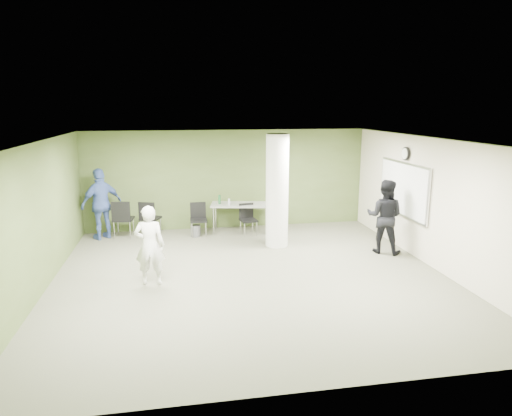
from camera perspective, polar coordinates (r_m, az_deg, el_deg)
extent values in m
plane|color=#4C4C3C|center=(9.57, -0.68, -8.50)|extent=(8.00, 8.00, 0.00)
plane|color=white|center=(8.95, -0.72, 8.46)|extent=(8.00, 8.00, 0.00)
cube|color=#485829|center=(13.06, -3.57, 3.57)|extent=(8.00, 2.80, 0.02)
cube|color=#485829|center=(9.40, -25.53, -1.23)|extent=(0.02, 8.00, 2.80)
cube|color=beige|center=(10.56, 21.24, 0.57)|extent=(0.02, 8.00, 2.80)
cylinder|color=silver|center=(11.27, 2.66, 2.14)|extent=(0.56, 0.56, 2.80)
cube|color=silver|center=(11.53, 17.93, 2.28)|extent=(0.04, 2.30, 1.30)
cube|color=white|center=(11.52, 17.82, 2.27)|extent=(0.02, 2.20, 1.20)
cylinder|color=black|center=(11.42, 18.22, 6.47)|extent=(0.05, 0.32, 0.32)
cylinder|color=white|center=(11.41, 18.09, 6.48)|extent=(0.02, 0.26, 0.26)
cube|color=gray|center=(12.67, -1.83, 0.43)|extent=(1.78, 1.03, 0.04)
cylinder|color=silver|center=(12.53, -5.32, -1.63)|extent=(0.04, 0.04, 0.75)
cylinder|color=silver|center=(12.46, 1.59, -1.65)|extent=(0.04, 0.04, 0.75)
cylinder|color=silver|center=(13.09, -5.07, -0.99)|extent=(0.04, 0.04, 0.75)
cylinder|color=silver|center=(13.03, 1.54, -1.01)|extent=(0.04, 0.04, 0.75)
cylinder|color=#1C5427|center=(12.66, -4.59, 1.07)|extent=(0.07, 0.07, 0.25)
cylinder|color=#B2B2B7|center=(12.50, -3.39, 0.77)|extent=(0.06, 0.06, 0.18)
cylinder|color=#4C4C4C|center=(12.43, -7.56, -2.85)|extent=(0.27, 0.27, 0.31)
cube|color=black|center=(12.70, -16.24, -1.34)|extent=(0.57, 0.57, 0.05)
cube|color=black|center=(12.43, -16.56, -0.37)|extent=(0.48, 0.11, 0.49)
cylinder|color=silver|center=(12.92, -15.06, -2.22)|extent=(0.02, 0.02, 0.47)
cylinder|color=silver|center=(13.01, -16.85, -2.22)|extent=(0.02, 0.02, 0.47)
cylinder|color=silver|center=(12.52, -15.46, -2.71)|extent=(0.02, 0.02, 0.47)
cylinder|color=silver|center=(12.62, -17.30, -2.71)|extent=(0.02, 0.02, 0.47)
cube|color=black|center=(12.74, -13.04, -1.26)|extent=(0.62, 0.62, 0.05)
cube|color=black|center=(12.49, -13.52, -0.34)|extent=(0.43, 0.21, 0.46)
cylinder|color=silver|center=(12.89, -11.83, -2.15)|extent=(0.02, 0.02, 0.44)
cylinder|color=silver|center=(13.05, -13.40, -2.04)|extent=(0.02, 0.02, 0.44)
cylinder|color=silver|center=(12.55, -12.56, -2.59)|extent=(0.02, 0.02, 0.44)
cylinder|color=silver|center=(12.71, -14.16, -2.47)|extent=(0.02, 0.02, 0.44)
cube|color=black|center=(12.40, -7.19, -1.53)|extent=(0.45, 0.45, 0.05)
cube|color=black|center=(12.55, -7.26, -0.24)|extent=(0.43, 0.04, 0.44)
cylinder|color=silver|center=(12.28, -7.98, -2.80)|extent=(0.02, 0.02, 0.42)
cylinder|color=silver|center=(12.29, -6.26, -2.74)|extent=(0.02, 0.02, 0.42)
cylinder|color=silver|center=(12.63, -8.03, -2.36)|extent=(0.02, 0.02, 0.42)
cylinder|color=silver|center=(12.65, -6.37, -2.30)|extent=(0.02, 0.02, 0.42)
cube|color=black|center=(12.39, -0.94, -1.55)|extent=(0.49, 0.49, 0.05)
cube|color=black|center=(12.52, -1.23, -0.32)|extent=(0.41, 0.11, 0.41)
cylinder|color=silver|center=(12.24, -1.45, -2.79)|extent=(0.02, 0.02, 0.40)
cylinder|color=silver|center=(12.35, 0.10, -2.64)|extent=(0.02, 0.02, 0.40)
cylinder|color=silver|center=(12.56, -1.95, -2.39)|extent=(0.02, 0.02, 0.40)
cylinder|color=silver|center=(12.66, -0.45, -2.25)|extent=(0.02, 0.02, 0.40)
imported|color=white|center=(9.15, -13.15, -4.58)|extent=(0.61, 0.43, 1.59)
imported|color=black|center=(11.25, 15.78, -1.03)|extent=(1.09, 1.04, 1.77)
imported|color=#445EAA|center=(12.62, -18.74, 0.48)|extent=(1.17, 1.00, 1.88)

